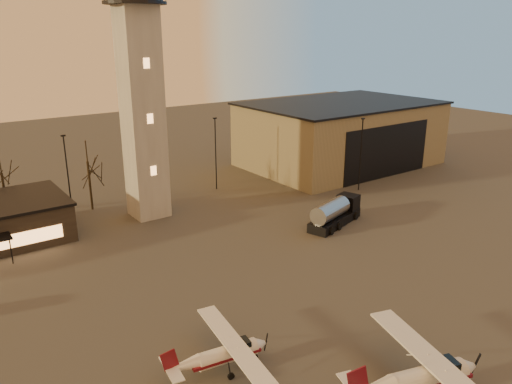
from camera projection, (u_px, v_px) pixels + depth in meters
ground at (317, 328)px, 37.56m from camera, size 220.00×220.00×0.00m
control_tower at (140, 78)px, 55.65m from camera, size 6.80×6.80×32.60m
hangar at (340, 133)px, 82.21m from camera, size 30.60×20.60×10.30m
light_poles at (147, 169)px, 60.08m from camera, size 58.50×12.25×10.14m
tree_row at (5, 169)px, 58.30m from camera, size 37.20×9.20×8.80m
cessna_front at (429, 380)px, 30.23m from camera, size 9.80×12.12×3.37m
cessna_rear at (229, 356)px, 32.86m from camera, size 7.81×9.84×2.70m
fuel_truck at (335, 214)px, 57.24m from camera, size 8.69×4.71×3.10m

